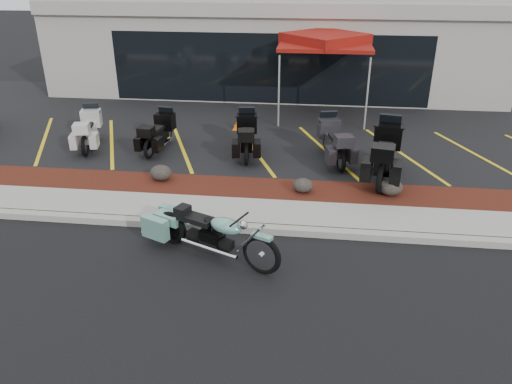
# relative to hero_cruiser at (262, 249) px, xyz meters

# --- Properties ---
(ground) EXTENTS (90.00, 90.00, 0.00)m
(ground) POSITION_rel_hero_cruiser_xyz_m (-0.96, 0.64, -0.53)
(ground) COLOR black
(ground) RESTS_ON ground
(curb) EXTENTS (24.00, 0.25, 0.15)m
(curb) POSITION_rel_hero_cruiser_xyz_m (-0.96, 1.54, -0.46)
(curb) COLOR gray
(curb) RESTS_ON ground
(sidewalk) EXTENTS (24.00, 1.20, 0.15)m
(sidewalk) POSITION_rel_hero_cruiser_xyz_m (-0.96, 2.24, -0.46)
(sidewalk) COLOR gray
(sidewalk) RESTS_ON ground
(mulch_bed) EXTENTS (24.00, 1.20, 0.16)m
(mulch_bed) POSITION_rel_hero_cruiser_xyz_m (-0.96, 3.44, -0.45)
(mulch_bed) COLOR #360E0C
(mulch_bed) RESTS_ON ground
(upper_lot) EXTENTS (26.00, 9.60, 0.15)m
(upper_lot) POSITION_rel_hero_cruiser_xyz_m (-0.96, 8.84, -0.46)
(upper_lot) COLOR black
(upper_lot) RESTS_ON ground
(dealership_building) EXTENTS (18.00, 8.16, 4.00)m
(dealership_building) POSITION_rel_hero_cruiser_xyz_m (-0.96, 15.11, 1.48)
(dealership_building) COLOR #9B968C
(dealership_building) RESTS_ON ground
(boulder_left) EXTENTS (0.56, 0.47, 0.40)m
(boulder_left) POSITION_rel_hero_cruiser_xyz_m (-2.98, 3.61, -0.17)
(boulder_left) COLOR black
(boulder_left) RESTS_ON mulch_bed
(boulder_mid) EXTENTS (0.49, 0.41, 0.35)m
(boulder_mid) POSITION_rel_hero_cruiser_xyz_m (0.64, 3.31, -0.20)
(boulder_mid) COLOR black
(boulder_mid) RESTS_ON mulch_bed
(boulder_right) EXTENTS (0.57, 0.48, 0.40)m
(boulder_right) POSITION_rel_hero_cruiser_xyz_m (2.74, 3.40, -0.17)
(boulder_right) COLOR black
(boulder_right) RESTS_ON mulch_bed
(hero_cruiser) EXTENTS (3.06, 1.92, 1.06)m
(hero_cruiser) POSITION_rel_hero_cruiser_xyz_m (0.00, 0.00, 0.00)
(hero_cruiser) COLOR #68A290
(hero_cruiser) RESTS_ON ground
(touring_white) EXTENTS (1.22, 2.14, 1.18)m
(touring_white) POSITION_rel_hero_cruiser_xyz_m (-5.97, 6.43, 0.21)
(touring_white) COLOR silver
(touring_white) RESTS_ON upper_lot
(touring_black_front) EXTENTS (0.93, 2.01, 1.13)m
(touring_black_front) POSITION_rel_hero_cruiser_xyz_m (-3.62, 6.45, 0.19)
(touring_black_front) COLOR black
(touring_black_front) RESTS_ON upper_lot
(touring_black_mid) EXTENTS (1.05, 2.17, 1.22)m
(touring_black_mid) POSITION_rel_hero_cruiser_xyz_m (-1.14, 6.40, 0.23)
(touring_black_mid) COLOR black
(touring_black_mid) RESTS_ON upper_lot
(touring_grey) EXTENTS (1.29, 2.26, 1.24)m
(touring_grey) POSITION_rel_hero_cruiser_xyz_m (1.24, 6.21, 0.24)
(touring_grey) COLOR #2A292E
(touring_grey) RESTS_ON upper_lot
(touring_black_rear) EXTENTS (1.43, 2.66, 1.46)m
(touring_black_rear) POSITION_rel_hero_cruiser_xyz_m (2.84, 5.31, 0.35)
(touring_black_rear) COLOR black
(touring_black_rear) RESTS_ON upper_lot
(traffic_cone) EXTENTS (0.39, 0.39, 0.42)m
(traffic_cone) POSITION_rel_hero_cruiser_xyz_m (-1.64, 7.96, -0.17)
(traffic_cone) COLOR orange
(traffic_cone) RESTS_ON upper_lot
(popup_canopy) EXTENTS (3.88, 3.88, 2.86)m
(popup_canopy) POSITION_rel_hero_cruiser_xyz_m (1.07, 9.88, 2.21)
(popup_canopy) COLOR silver
(popup_canopy) RESTS_ON upper_lot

